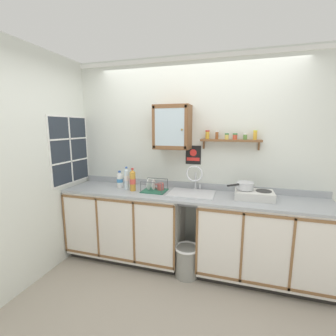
{
  "coord_description": "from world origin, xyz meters",
  "views": [
    {
      "loc": [
        0.54,
        -2.31,
        1.75
      ],
      "look_at": [
        -0.29,
        0.47,
        1.24
      ],
      "focal_mm": 24.98,
      "sensor_mm": 36.0,
      "label": 1
    }
  ],
  "objects_px": {
    "saucepan": "(245,186)",
    "warning_sign": "(193,155)",
    "bottle_juice_amber_1": "(133,180)",
    "wall_cabinet": "(172,127)",
    "hot_plate_stove": "(254,195)",
    "bottle_water_clear_2": "(127,179)",
    "mug": "(160,187)",
    "dish_rack": "(154,189)",
    "bottle_opaque_white_0": "(120,180)",
    "trash_bin": "(187,261)",
    "sink": "(192,194)"
  },
  "relations": [
    {
      "from": "hot_plate_stove",
      "to": "trash_bin",
      "type": "distance_m",
      "value": 1.09
    },
    {
      "from": "bottle_juice_amber_1",
      "to": "bottle_water_clear_2",
      "type": "xyz_separation_m",
      "value": [
        -0.11,
        0.04,
        0.01
      ]
    },
    {
      "from": "hot_plate_stove",
      "to": "sink",
      "type": "bearing_deg",
      "value": 179.09
    },
    {
      "from": "trash_bin",
      "to": "saucepan",
      "type": "bearing_deg",
      "value": 21.45
    },
    {
      "from": "hot_plate_stove",
      "to": "bottle_water_clear_2",
      "type": "xyz_separation_m",
      "value": [
        -1.55,
        -0.04,
        0.09
      ]
    },
    {
      "from": "saucepan",
      "to": "wall_cabinet",
      "type": "relative_size",
      "value": 0.54
    },
    {
      "from": "saucepan",
      "to": "dish_rack",
      "type": "distance_m",
      "value": 1.09
    },
    {
      "from": "bottle_juice_amber_1",
      "to": "bottle_water_clear_2",
      "type": "relative_size",
      "value": 0.98
    },
    {
      "from": "bottle_opaque_white_0",
      "to": "warning_sign",
      "type": "xyz_separation_m",
      "value": [
        0.93,
        0.23,
        0.34
      ]
    },
    {
      "from": "hot_plate_stove",
      "to": "wall_cabinet",
      "type": "distance_m",
      "value": 1.24
    },
    {
      "from": "saucepan",
      "to": "bottle_juice_amber_1",
      "type": "height_order",
      "value": "bottle_juice_amber_1"
    },
    {
      "from": "warning_sign",
      "to": "saucepan",
      "type": "bearing_deg",
      "value": -20.07
    },
    {
      "from": "bottle_water_clear_2",
      "to": "mug",
      "type": "distance_m",
      "value": 0.45
    },
    {
      "from": "warning_sign",
      "to": "bottle_water_clear_2",
      "type": "bearing_deg",
      "value": -160.06
    },
    {
      "from": "saucepan",
      "to": "warning_sign",
      "type": "relative_size",
      "value": 1.21
    },
    {
      "from": "bottle_opaque_white_0",
      "to": "bottle_juice_amber_1",
      "type": "distance_m",
      "value": 0.26
    },
    {
      "from": "bottle_opaque_white_0",
      "to": "bottle_juice_amber_1",
      "type": "xyz_separation_m",
      "value": [
        0.23,
        -0.1,
        0.03
      ]
    },
    {
      "from": "bottle_juice_amber_1",
      "to": "wall_cabinet",
      "type": "xyz_separation_m",
      "value": [
        0.46,
        0.2,
        0.66
      ]
    },
    {
      "from": "bottle_water_clear_2",
      "to": "trash_bin",
      "type": "bearing_deg",
      "value": -12.23
    },
    {
      "from": "saucepan",
      "to": "bottle_opaque_white_0",
      "type": "height_order",
      "value": "bottle_opaque_white_0"
    },
    {
      "from": "sink",
      "to": "warning_sign",
      "type": "bearing_deg",
      "value": 99.83
    },
    {
      "from": "saucepan",
      "to": "trash_bin",
      "type": "bearing_deg",
      "value": -158.55
    },
    {
      "from": "bottle_opaque_white_0",
      "to": "wall_cabinet",
      "type": "height_order",
      "value": "wall_cabinet"
    },
    {
      "from": "trash_bin",
      "to": "bottle_opaque_white_0",
      "type": "bearing_deg",
      "value": 166.15
    },
    {
      "from": "warning_sign",
      "to": "trash_bin",
      "type": "height_order",
      "value": "warning_sign"
    },
    {
      "from": "bottle_juice_amber_1",
      "to": "mug",
      "type": "height_order",
      "value": "bottle_juice_amber_1"
    },
    {
      "from": "bottle_water_clear_2",
      "to": "trash_bin",
      "type": "xyz_separation_m",
      "value": [
        0.84,
        -0.18,
        -0.9
      ]
    },
    {
      "from": "dish_rack",
      "to": "trash_bin",
      "type": "bearing_deg",
      "value": -21.81
    },
    {
      "from": "dish_rack",
      "to": "bottle_opaque_white_0",
      "type": "bearing_deg",
      "value": 174.35
    },
    {
      "from": "bottle_opaque_white_0",
      "to": "saucepan",
      "type": "bearing_deg",
      "value": -0.04
    },
    {
      "from": "wall_cabinet",
      "to": "warning_sign",
      "type": "height_order",
      "value": "wall_cabinet"
    },
    {
      "from": "dish_rack",
      "to": "warning_sign",
      "type": "xyz_separation_m",
      "value": [
        0.44,
        0.28,
        0.41
      ]
    },
    {
      "from": "saucepan",
      "to": "dish_rack",
      "type": "relative_size",
      "value": 0.98
    },
    {
      "from": "warning_sign",
      "to": "trash_bin",
      "type": "bearing_deg",
      "value": -85.39
    },
    {
      "from": "bottle_water_clear_2",
      "to": "mug",
      "type": "xyz_separation_m",
      "value": [
        0.44,
        0.05,
        -0.09
      ]
    },
    {
      "from": "hot_plate_stove",
      "to": "warning_sign",
      "type": "height_order",
      "value": "warning_sign"
    },
    {
      "from": "dish_rack",
      "to": "mug",
      "type": "xyz_separation_m",
      "value": [
        0.07,
        0.05,
        0.02
      ]
    },
    {
      "from": "bottle_juice_amber_1",
      "to": "wall_cabinet",
      "type": "height_order",
      "value": "wall_cabinet"
    },
    {
      "from": "mug",
      "to": "bottle_opaque_white_0",
      "type": "bearing_deg",
      "value": 179.77
    },
    {
      "from": "hot_plate_stove",
      "to": "warning_sign",
      "type": "distance_m",
      "value": 0.88
    },
    {
      "from": "hot_plate_stove",
      "to": "bottle_juice_amber_1",
      "type": "height_order",
      "value": "bottle_juice_amber_1"
    },
    {
      "from": "bottle_juice_amber_1",
      "to": "dish_rack",
      "type": "relative_size",
      "value": 0.99
    },
    {
      "from": "bottle_juice_amber_1",
      "to": "mug",
      "type": "xyz_separation_m",
      "value": [
        0.33,
        0.1,
        -0.08
      ]
    },
    {
      "from": "warning_sign",
      "to": "hot_plate_stove",
      "type": "bearing_deg",
      "value": -18.73
    },
    {
      "from": "bottle_opaque_white_0",
      "to": "bottle_water_clear_2",
      "type": "bearing_deg",
      "value": -23.76
    },
    {
      "from": "bottle_juice_amber_1",
      "to": "wall_cabinet",
      "type": "relative_size",
      "value": 0.54
    },
    {
      "from": "saucepan",
      "to": "bottle_water_clear_2",
      "type": "height_order",
      "value": "bottle_water_clear_2"
    },
    {
      "from": "mug",
      "to": "wall_cabinet",
      "type": "relative_size",
      "value": 0.23
    },
    {
      "from": "hot_plate_stove",
      "to": "warning_sign",
      "type": "xyz_separation_m",
      "value": [
        -0.75,
        0.25,
        0.39
      ]
    },
    {
      "from": "bottle_opaque_white_0",
      "to": "bottle_water_clear_2",
      "type": "relative_size",
      "value": 0.76
    }
  ]
}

